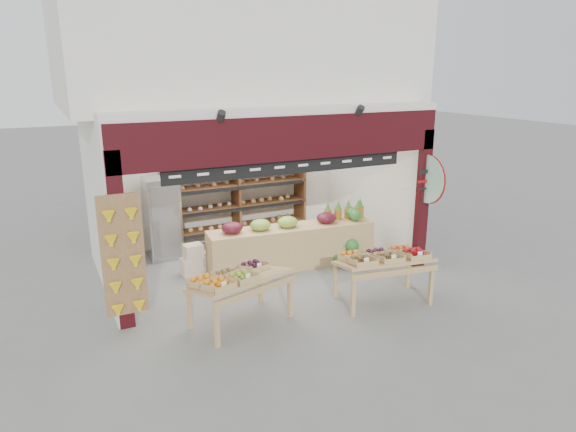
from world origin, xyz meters
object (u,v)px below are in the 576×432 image
Objects in this scene: display_table_right at (384,258)px; watermelon_pile at (350,255)px; back_shelving at (236,191)px; display_table_left at (234,279)px; refrigerator at (163,218)px; mid_counter at (292,245)px; cardboard_stack at (203,261)px.

watermelon_pile is at bearing 75.93° from display_table_right.
display_table_left is at bearing -111.51° from back_shelving.
back_shelving reaches higher than watermelon_pile.
back_shelving is 1.93× the size of display_table_left.
display_table_left is at bearing -156.03° from watermelon_pile.
display_table_right is (2.72, -3.68, -0.07)m from refrigerator.
mid_counter is at bearing 156.09° from watermelon_pile.
display_table_left is 2.49m from display_table_right.
cardboard_stack is at bearing -66.76° from refrigerator.
refrigerator is 1.35m from cardboard_stack.
watermelon_pile is at bearing -58.04° from back_shelving.
display_table_right is 1.73m from watermelon_pile.
display_table_left is (-0.22, -2.24, 0.52)m from cardboard_stack.
display_table_left is 3.18m from watermelon_pile.
mid_counter reaches higher than display_table_left.
display_table_right reaches higher than cardboard_stack.
display_table_right reaches higher than watermelon_pile.
display_table_right reaches higher than display_table_left.
back_shelving is 1.98× the size of display_table_right.
mid_counter is at bearing -17.63° from cardboard_stack.
refrigerator is (-1.67, -0.24, -0.34)m from back_shelving.
refrigerator reaches higher than cardboard_stack.
display_table_left is 2.34× the size of watermelon_pile.
back_shelving reaches higher than mid_counter.
mid_counter is 1.16m from watermelon_pile.
back_shelving is at bearing 8.39° from refrigerator.
cardboard_stack is 0.28× the size of mid_counter.
watermelon_pile is (2.65, -0.97, -0.01)m from cardboard_stack.
cardboard_stack is 1.71m from mid_counter.
display_table_right is (1.05, -3.92, -0.41)m from back_shelving.
back_shelving reaches higher than refrigerator.
display_table_left is (-1.83, -1.73, 0.29)m from mid_counter.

